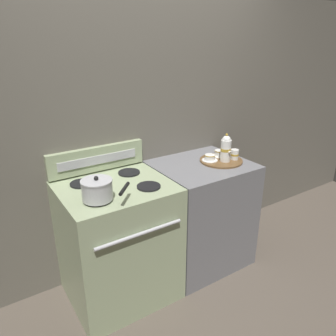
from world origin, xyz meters
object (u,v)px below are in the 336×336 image
at_px(stove, 119,242).
at_px(creamer_jug, 235,154).
at_px(serving_tray, 221,161).
at_px(saucepan, 98,190).
at_px(teacup_left, 210,158).
at_px(teacup_right, 220,153).
at_px(teapot, 226,148).

height_order(stove, creamer_jug, creamer_jug).
xyz_separation_m(stove, serving_tray, (0.92, -0.04, 0.46)).
bearing_deg(stove, creamer_jug, -4.82).
distance_m(stove, serving_tray, 1.03).
bearing_deg(stove, saucepan, -140.41).
bearing_deg(stove, serving_tray, -2.31).
relative_size(serving_tray, teacup_left, 2.72).
relative_size(stove, creamer_jug, 11.06).
height_order(serving_tray, creamer_jug, creamer_jug).
distance_m(stove, teacup_right, 1.09).
xyz_separation_m(saucepan, teacup_right, (1.15, 0.19, -0.04)).
bearing_deg(serving_tray, teacup_left, 157.81).
height_order(serving_tray, teacup_right, teacup_right).
bearing_deg(teacup_right, serving_tray, -122.95).
relative_size(teacup_left, creamer_jug, 1.54).
distance_m(serving_tray, teacup_right, 0.10).
xyz_separation_m(serving_tray, teapot, (0.01, -0.04, 0.11)).
bearing_deg(teapot, saucepan, -176.30).
relative_size(stove, teacup_left, 7.20).
xyz_separation_m(teapot, teacup_left, (-0.10, 0.08, -0.08)).
distance_m(stove, teapot, 1.10).
height_order(serving_tray, teacup_left, teacup_left).
distance_m(serving_tray, creamer_jug, 0.12).
bearing_deg(teacup_right, teapot, -109.99).
relative_size(stove, teapot, 4.02).
xyz_separation_m(teacup_right, creamer_jug, (0.05, -0.13, 0.02)).
distance_m(stove, creamer_jug, 1.15).
bearing_deg(saucepan, creamer_jug, 2.93).
bearing_deg(creamer_jug, teapot, 173.46).
bearing_deg(creamer_jug, teacup_left, 155.55).
xyz_separation_m(serving_tray, teacup_left, (-0.09, 0.04, 0.03)).
distance_m(teapot, teacup_left, 0.15).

